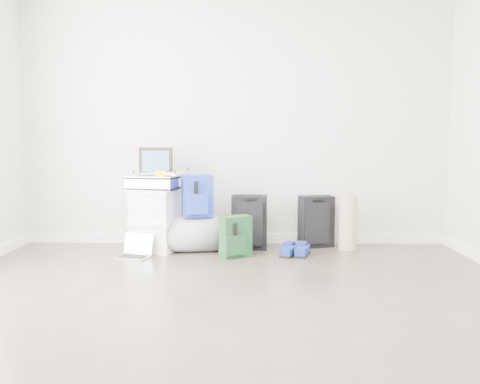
{
  "coord_description": "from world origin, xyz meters",
  "views": [
    {
      "loc": [
        0.15,
        -2.9,
        1.12
      ],
      "look_at": [
        0.06,
        1.9,
        0.62
      ],
      "focal_mm": 38.0,
      "sensor_mm": 36.0,
      "label": 1
    }
  ],
  "objects_px": {
    "briefcase": "(154,183)",
    "large_suitcase": "(249,222)",
    "carry_on": "(316,221)",
    "laptop": "(135,252)",
    "duffel_bag": "(198,234)",
    "boxes_stack": "(155,220)"
  },
  "relations": [
    {
      "from": "briefcase",
      "to": "duffel_bag",
      "type": "relative_size",
      "value": 0.82
    },
    {
      "from": "laptop",
      "to": "boxes_stack",
      "type": "bearing_deg",
      "value": 78.89
    },
    {
      "from": "boxes_stack",
      "to": "large_suitcase",
      "type": "height_order",
      "value": "boxes_stack"
    },
    {
      "from": "briefcase",
      "to": "laptop",
      "type": "bearing_deg",
      "value": -106.28
    },
    {
      "from": "duffel_bag",
      "to": "carry_on",
      "type": "distance_m",
      "value": 1.24
    },
    {
      "from": "boxes_stack",
      "to": "duffel_bag",
      "type": "relative_size",
      "value": 1.08
    },
    {
      "from": "carry_on",
      "to": "briefcase",
      "type": "bearing_deg",
      "value": 174.11
    },
    {
      "from": "carry_on",
      "to": "boxes_stack",
      "type": "bearing_deg",
      "value": 174.11
    },
    {
      "from": "boxes_stack",
      "to": "laptop",
      "type": "relative_size",
      "value": 1.74
    },
    {
      "from": "large_suitcase",
      "to": "laptop",
      "type": "xyz_separation_m",
      "value": [
        -1.09,
        -0.38,
        -0.22
      ]
    },
    {
      "from": "duffel_bag",
      "to": "large_suitcase",
      "type": "relative_size",
      "value": 1.05
    },
    {
      "from": "boxes_stack",
      "to": "duffel_bag",
      "type": "height_order",
      "value": "boxes_stack"
    },
    {
      "from": "briefcase",
      "to": "large_suitcase",
      "type": "distance_m",
      "value": 1.04
    },
    {
      "from": "boxes_stack",
      "to": "duffel_bag",
      "type": "xyz_separation_m",
      "value": [
        0.43,
        0.0,
        -0.13
      ]
    },
    {
      "from": "duffel_bag",
      "to": "carry_on",
      "type": "xyz_separation_m",
      "value": [
        1.21,
        0.25,
        0.09
      ]
    },
    {
      "from": "boxes_stack",
      "to": "carry_on",
      "type": "distance_m",
      "value": 1.66
    },
    {
      "from": "large_suitcase",
      "to": "laptop",
      "type": "distance_m",
      "value": 1.17
    },
    {
      "from": "large_suitcase",
      "to": "laptop",
      "type": "relative_size",
      "value": 1.54
    },
    {
      "from": "duffel_bag",
      "to": "carry_on",
      "type": "bearing_deg",
      "value": 4.06
    },
    {
      "from": "carry_on",
      "to": "laptop",
      "type": "xyz_separation_m",
      "value": [
        -1.78,
        -0.51,
        -0.21
      ]
    },
    {
      "from": "large_suitcase",
      "to": "boxes_stack",
      "type": "bearing_deg",
      "value": -169.26
    },
    {
      "from": "laptop",
      "to": "briefcase",
      "type": "bearing_deg",
      "value": 78.89
    }
  ]
}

